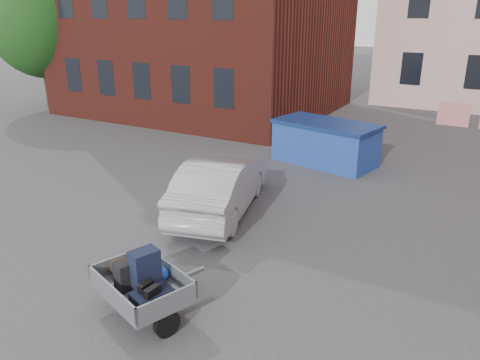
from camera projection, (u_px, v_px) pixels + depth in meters
The scene contains 6 objects.
ground at pixel (232, 262), 9.45m from camera, with size 120.00×120.00×0.00m, color #38383A.
far_building at pixel (149, 21), 35.30m from camera, with size 6.00×6.00×8.00m, color maroon.
tree at pixel (38, 1), 22.41m from camera, with size 5.28×5.28×8.30m.
trailer at pixel (141, 283), 7.62m from camera, with size 1.88×1.98×1.20m.
dumpster at pixel (325, 143), 15.33m from camera, with size 3.58×2.35×1.38m.
silver_car at pixel (220, 185), 11.61m from camera, with size 1.47×4.23×1.39m, color #9A9DA1.
Camera 1 is at (4.22, -7.17, 4.79)m, focal length 35.00 mm.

